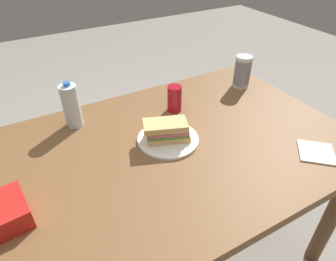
{
  "coord_description": "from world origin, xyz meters",
  "views": [
    {
      "loc": [
        0.36,
        0.79,
        1.48
      ],
      "look_at": [
        -0.1,
        -0.04,
        0.79
      ],
      "focal_mm": 31.88,
      "sensor_mm": 36.0,
      "label": 1
    }
  ],
  "objects_px": {
    "soda_can_red": "(175,99)",
    "dining_table": "(150,170)",
    "plastic_cup_stack": "(242,72)",
    "sandwich": "(167,130)",
    "paper_plate": "(168,139)",
    "water_bottle_tall": "(71,106)"
  },
  "relations": [
    {
      "from": "sandwich",
      "to": "soda_can_red",
      "type": "height_order",
      "value": "soda_can_red"
    },
    {
      "from": "dining_table",
      "to": "soda_can_red",
      "type": "height_order",
      "value": "soda_can_red"
    },
    {
      "from": "plastic_cup_stack",
      "to": "sandwich",
      "type": "bearing_deg",
      "value": 21.31
    },
    {
      "from": "sandwich",
      "to": "water_bottle_tall",
      "type": "distance_m",
      "value": 0.42
    },
    {
      "from": "dining_table",
      "to": "paper_plate",
      "type": "height_order",
      "value": "paper_plate"
    },
    {
      "from": "paper_plate",
      "to": "plastic_cup_stack",
      "type": "distance_m",
      "value": 0.61
    },
    {
      "from": "sandwich",
      "to": "plastic_cup_stack",
      "type": "relative_size",
      "value": 1.22
    },
    {
      "from": "soda_can_red",
      "to": "water_bottle_tall",
      "type": "xyz_separation_m",
      "value": [
        0.44,
        -0.11,
        0.03
      ]
    },
    {
      "from": "water_bottle_tall",
      "to": "sandwich",
      "type": "bearing_deg",
      "value": 134.74
    },
    {
      "from": "paper_plate",
      "to": "plastic_cup_stack",
      "type": "xyz_separation_m",
      "value": [
        -0.57,
        -0.22,
        0.08
      ]
    },
    {
      "from": "dining_table",
      "to": "sandwich",
      "type": "height_order",
      "value": "sandwich"
    },
    {
      "from": "soda_can_red",
      "to": "plastic_cup_stack",
      "type": "distance_m",
      "value": 0.43
    },
    {
      "from": "water_bottle_tall",
      "to": "paper_plate",
      "type": "bearing_deg",
      "value": 135.19
    },
    {
      "from": "paper_plate",
      "to": "soda_can_red",
      "type": "relative_size",
      "value": 2.04
    },
    {
      "from": "soda_can_red",
      "to": "water_bottle_tall",
      "type": "relative_size",
      "value": 0.59
    },
    {
      "from": "paper_plate",
      "to": "sandwich",
      "type": "distance_m",
      "value": 0.05
    },
    {
      "from": "paper_plate",
      "to": "plastic_cup_stack",
      "type": "relative_size",
      "value": 1.49
    },
    {
      "from": "soda_can_red",
      "to": "dining_table",
      "type": "bearing_deg",
      "value": 42.44
    },
    {
      "from": "paper_plate",
      "to": "soda_can_red",
      "type": "xyz_separation_m",
      "value": [
        -0.14,
        -0.19,
        0.06
      ]
    },
    {
      "from": "soda_can_red",
      "to": "sandwich",
      "type": "bearing_deg",
      "value": 52.57
    },
    {
      "from": "dining_table",
      "to": "paper_plate",
      "type": "relative_size",
      "value": 6.65
    },
    {
      "from": "paper_plate",
      "to": "sandwich",
      "type": "relative_size",
      "value": 1.22
    }
  ]
}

